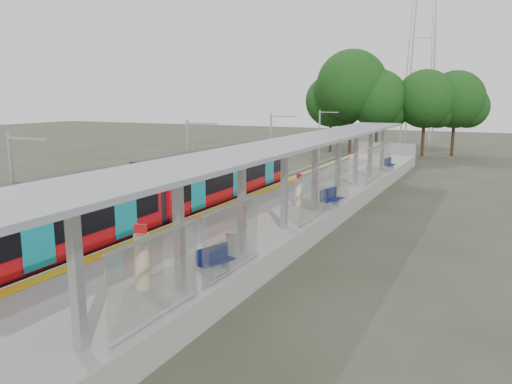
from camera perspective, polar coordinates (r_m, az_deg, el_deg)
trackbed at (r=30.41m, az=-3.74°, el=-1.73°), size 3.00×70.00×0.24m
platform at (r=28.42m, az=4.16°, el=-1.84°), size 6.00×50.00×1.00m
tactile_strip at (r=29.33m, az=-0.45°, el=-0.39°), size 0.60×50.00×0.02m
end_fence at (r=51.99m, az=14.52°, el=4.83°), size 6.00×0.10×1.20m
train at (r=23.83m, az=-12.94°, el=-0.74°), size 2.74×27.60×3.62m
canopy at (r=23.73m, az=4.45°, el=4.70°), size 3.27×38.00×3.66m
pylon at (r=80.51m, az=18.68°, el=19.05°), size 8.00×4.00×38.00m
tree_cluster at (r=60.37m, az=14.29°, el=10.72°), size 20.39×11.33×12.12m
catenary_masts at (r=29.98m, az=-7.61°, el=3.44°), size 2.08×48.16×5.40m
bench_near at (r=16.52m, az=-4.75°, el=-7.66°), size 0.82×1.41×0.93m
bench_mid at (r=26.21m, az=8.48°, el=-0.65°), size 0.83×1.61×1.05m
bench_far at (r=40.68m, az=14.95°, el=3.14°), size 0.65×1.53×1.01m
info_pillar_near at (r=15.49m, az=-12.91°, el=-7.69°), size 0.45×0.45×2.01m
info_pillar_far at (r=26.40m, az=4.94°, el=-0.04°), size 0.39×0.39×1.75m
litter_bin at (r=17.86m, az=-2.62°, el=-6.14°), size 0.57×0.57×1.01m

